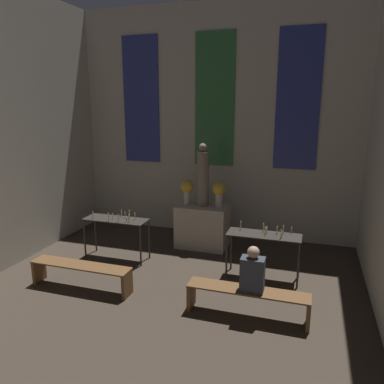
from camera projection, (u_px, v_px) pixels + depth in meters
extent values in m
cube|color=beige|center=(215.00, 124.00, 9.09)|extent=(7.09, 0.12, 5.55)
cube|color=navy|center=(141.00, 100.00, 9.46)|extent=(0.96, 0.03, 3.11)
cube|color=#33723F|center=(215.00, 100.00, 8.89)|extent=(0.96, 0.03, 3.11)
cube|color=navy|center=(298.00, 100.00, 8.32)|extent=(0.96, 0.03, 3.11)
cube|color=#BCB29E|center=(203.00, 226.00, 8.67)|extent=(1.16, 0.75, 0.99)
cylinder|color=gray|center=(203.00, 179.00, 8.41)|extent=(0.27, 0.27, 1.23)
sphere|color=gray|center=(203.00, 147.00, 8.24)|extent=(0.19, 0.19, 0.19)
cylinder|color=beige|center=(187.00, 198.00, 8.63)|extent=(0.16, 0.16, 0.31)
sphere|color=gold|center=(187.00, 187.00, 8.57)|extent=(0.30, 0.30, 0.30)
cylinder|color=beige|center=(219.00, 200.00, 8.40)|extent=(0.16, 0.16, 0.31)
sphere|color=gold|center=(219.00, 189.00, 8.34)|extent=(0.30, 0.30, 0.30)
cube|color=#332D28|center=(116.00, 219.00, 7.90)|extent=(1.37, 0.48, 0.02)
cylinder|color=#332D28|center=(85.00, 239.00, 8.00)|extent=(0.04, 0.04, 0.86)
cylinder|color=#332D28|center=(140.00, 246.00, 7.61)|extent=(0.04, 0.04, 0.86)
cylinder|color=#332D28|center=(95.00, 233.00, 8.39)|extent=(0.04, 0.04, 0.86)
cylinder|color=#332D28|center=(149.00, 239.00, 8.00)|extent=(0.04, 0.04, 0.86)
cylinder|color=silver|center=(93.00, 215.00, 7.90)|extent=(0.02, 0.02, 0.15)
sphere|color=#F9CC4C|center=(93.00, 211.00, 7.88)|extent=(0.02, 0.02, 0.02)
cylinder|color=silver|center=(129.00, 215.00, 7.87)|extent=(0.02, 0.02, 0.17)
sphere|color=#F9CC4C|center=(129.00, 211.00, 7.84)|extent=(0.02, 0.02, 0.02)
cylinder|color=silver|center=(122.00, 214.00, 8.04)|extent=(0.02, 0.02, 0.13)
sphere|color=#F9CC4C|center=(121.00, 210.00, 8.02)|extent=(0.02, 0.02, 0.02)
cylinder|color=silver|center=(135.00, 217.00, 7.82)|extent=(0.02, 0.02, 0.13)
sphere|color=#F9CC4C|center=(135.00, 213.00, 7.81)|extent=(0.02, 0.02, 0.02)
cylinder|color=silver|center=(113.00, 217.00, 7.87)|extent=(0.02, 0.02, 0.11)
sphere|color=#F9CC4C|center=(113.00, 214.00, 7.85)|extent=(0.02, 0.02, 0.02)
cylinder|color=silver|center=(125.00, 215.00, 7.95)|extent=(0.02, 0.02, 0.11)
sphere|color=#F9CC4C|center=(125.00, 212.00, 7.93)|extent=(0.02, 0.02, 0.02)
cylinder|color=silver|center=(109.00, 217.00, 7.73)|extent=(0.02, 0.02, 0.16)
sphere|color=#F9CC4C|center=(108.00, 213.00, 7.71)|extent=(0.02, 0.02, 0.02)
cylinder|color=silver|center=(118.00, 219.00, 7.68)|extent=(0.02, 0.02, 0.14)
sphere|color=#F9CC4C|center=(118.00, 215.00, 7.66)|extent=(0.02, 0.02, 0.02)
cylinder|color=silver|center=(126.00, 220.00, 7.67)|extent=(0.02, 0.02, 0.10)
sphere|color=#F9CC4C|center=(126.00, 217.00, 7.65)|extent=(0.02, 0.02, 0.02)
cylinder|color=silver|center=(129.00, 219.00, 7.66)|extent=(0.02, 0.02, 0.14)
sphere|color=#F9CC4C|center=(129.00, 215.00, 7.64)|extent=(0.02, 0.02, 0.02)
cube|color=#332D28|center=(264.00, 235.00, 6.97)|extent=(1.37, 0.48, 0.02)
cylinder|color=#332D28|center=(227.00, 257.00, 7.07)|extent=(0.04, 0.04, 0.86)
cylinder|color=#332D28|center=(298.00, 266.00, 6.68)|extent=(0.04, 0.04, 0.86)
cylinder|color=#332D28|center=(231.00, 249.00, 7.47)|extent=(0.04, 0.04, 0.86)
cylinder|color=#332D28|center=(299.00, 257.00, 7.08)|extent=(0.04, 0.04, 0.86)
cylinder|color=silver|center=(281.00, 235.00, 6.73)|extent=(0.02, 0.02, 0.15)
sphere|color=#F9CC4C|center=(281.00, 230.00, 6.71)|extent=(0.02, 0.02, 0.02)
cylinder|color=silver|center=(292.00, 231.00, 7.00)|extent=(0.02, 0.02, 0.11)
sphere|color=#F9CC4C|center=(292.00, 227.00, 6.98)|extent=(0.02, 0.02, 0.02)
cylinder|color=silver|center=(277.00, 231.00, 6.95)|extent=(0.02, 0.02, 0.14)
sphere|color=#F9CC4C|center=(277.00, 227.00, 6.93)|extent=(0.02, 0.02, 0.02)
cylinder|color=silver|center=(282.00, 235.00, 6.78)|extent=(0.02, 0.02, 0.09)
sphere|color=#F9CC4C|center=(282.00, 232.00, 6.77)|extent=(0.02, 0.02, 0.02)
cylinder|color=silver|center=(263.00, 228.00, 7.08)|extent=(0.02, 0.02, 0.16)
sphere|color=#F9CC4C|center=(264.00, 223.00, 7.06)|extent=(0.02, 0.02, 0.02)
cylinder|color=silver|center=(241.00, 226.00, 7.20)|extent=(0.02, 0.02, 0.16)
sphere|color=#F9CC4C|center=(241.00, 221.00, 7.18)|extent=(0.02, 0.02, 0.02)
cylinder|color=silver|center=(267.00, 232.00, 6.99)|extent=(0.02, 0.02, 0.09)
sphere|color=#F9CC4C|center=(267.00, 229.00, 6.97)|extent=(0.02, 0.02, 0.02)
cylinder|color=silver|center=(283.00, 230.00, 6.98)|extent=(0.02, 0.02, 0.15)
sphere|color=#F9CC4C|center=(284.00, 226.00, 6.96)|extent=(0.02, 0.02, 0.02)
cylinder|color=silver|center=(267.00, 230.00, 7.06)|extent=(0.02, 0.02, 0.10)
sphere|color=#F9CC4C|center=(267.00, 227.00, 7.04)|extent=(0.02, 0.02, 0.02)
cylinder|color=silver|center=(265.00, 232.00, 6.91)|extent=(0.02, 0.02, 0.14)
sphere|color=#F9CC4C|center=(265.00, 228.00, 6.89)|extent=(0.02, 0.02, 0.02)
cube|color=brown|center=(80.00, 265.00, 6.67)|extent=(1.89, 0.36, 0.03)
cube|color=brown|center=(39.00, 270.00, 7.00)|extent=(0.06, 0.32, 0.44)
cube|color=brown|center=(127.00, 284.00, 6.45)|extent=(0.06, 0.32, 0.44)
cube|color=brown|center=(248.00, 290.00, 5.78)|extent=(1.89, 0.36, 0.03)
cube|color=brown|center=(191.00, 295.00, 6.10)|extent=(0.06, 0.32, 0.44)
cube|color=brown|center=(308.00, 314.00, 5.56)|extent=(0.06, 0.32, 0.44)
cube|color=#383D47|center=(252.00, 274.00, 5.69)|extent=(0.36, 0.24, 0.53)
sphere|color=tan|center=(253.00, 252.00, 5.61)|extent=(0.19, 0.19, 0.19)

